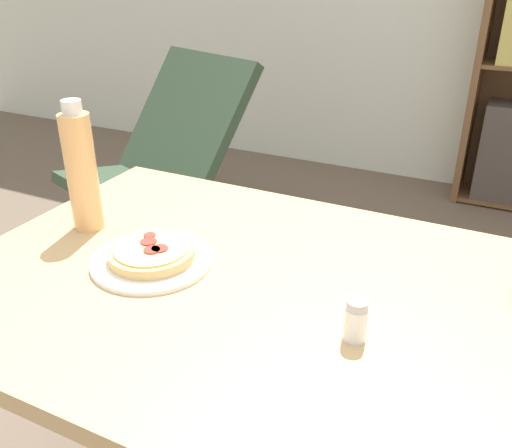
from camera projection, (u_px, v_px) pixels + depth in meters
name	position (u px, v px, depth m)	size (l,w,h in m)	color
dining_table	(276.00, 336.00, 1.01)	(1.22, 0.79, 0.75)	tan
pizza_on_plate	(152.00, 256.00, 1.04)	(0.24, 0.24, 0.04)	white
drink_bottle	(81.00, 171.00, 1.13)	(0.06, 0.06, 0.28)	#EFB270
salt_shaker	(356.00, 320.00, 0.83)	(0.04, 0.04, 0.07)	white
lounge_chair_near	(160.00, 196.00, 2.48)	(0.79, 0.92, 0.88)	slate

